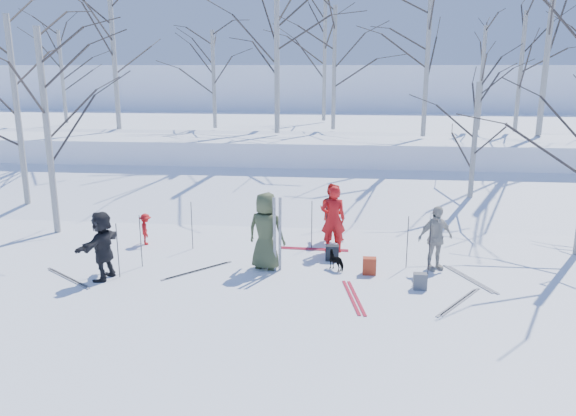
# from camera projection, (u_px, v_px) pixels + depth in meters

# --- Properties ---
(ground) EXTENTS (120.00, 120.00, 0.00)m
(ground) POSITION_uv_depth(u_px,v_px,m) (282.00, 275.00, 13.60)
(ground) COLOR white
(ground) RESTS_ON ground
(snow_ramp) EXTENTS (70.00, 9.49, 4.12)m
(snow_ramp) POSITION_uv_depth(u_px,v_px,m) (304.00, 202.00, 20.31)
(snow_ramp) COLOR white
(snow_ramp) RESTS_ON ground
(snow_plateau) EXTENTS (70.00, 18.00, 2.20)m
(snow_plateau) POSITION_uv_depth(u_px,v_px,m) (319.00, 142.00, 29.74)
(snow_plateau) COLOR white
(snow_plateau) RESTS_ON ground
(far_hill) EXTENTS (90.00, 30.00, 6.00)m
(far_hill) POSITION_uv_depth(u_px,v_px,m) (331.00, 100.00, 49.75)
(far_hill) COLOR white
(far_hill) RESTS_ON ground
(skier_olive_center) EXTENTS (1.08, 0.85, 1.94)m
(skier_olive_center) POSITION_uv_depth(u_px,v_px,m) (266.00, 231.00, 13.82)
(skier_olive_center) COLOR #3D472A
(skier_olive_center) RESTS_ON ground
(skier_red_north) EXTENTS (0.73, 0.54, 1.84)m
(skier_red_north) POSITION_uv_depth(u_px,v_px,m) (333.00, 219.00, 15.08)
(skier_red_north) COLOR red
(skier_red_north) RESTS_ON ground
(skier_redor_behind) EXTENTS (1.02, 0.96, 1.67)m
(skier_redor_behind) POSITION_uv_depth(u_px,v_px,m) (332.00, 212.00, 16.17)
(skier_redor_behind) COLOR red
(skier_redor_behind) RESTS_ON ground
(skier_red_seated) EXTENTS (0.53, 0.66, 0.90)m
(skier_red_seated) POSITION_uv_depth(u_px,v_px,m) (146.00, 229.00, 15.84)
(skier_red_seated) COLOR red
(skier_red_seated) RESTS_ON ground
(skier_cream_east) EXTENTS (1.03, 0.76, 1.62)m
(skier_cream_east) POSITION_uv_depth(u_px,v_px,m) (435.00, 238.00, 13.80)
(skier_cream_east) COLOR beige
(skier_cream_east) RESTS_ON ground
(skier_grey_west) EXTENTS (0.75, 1.60, 1.66)m
(skier_grey_west) POSITION_uv_depth(u_px,v_px,m) (102.00, 245.00, 13.16)
(skier_grey_west) COLOR black
(skier_grey_west) RESTS_ON ground
(dog) EXTENTS (0.58, 0.57, 0.47)m
(dog) POSITION_uv_depth(u_px,v_px,m) (337.00, 260.00, 13.91)
(dog) COLOR black
(dog) RESTS_ON ground
(upright_ski_left) EXTENTS (0.07, 0.16, 1.90)m
(upright_ski_left) POSITION_uv_depth(u_px,v_px,m) (275.00, 235.00, 13.59)
(upright_ski_left) COLOR silver
(upright_ski_left) RESTS_ON ground
(upright_ski_right) EXTENTS (0.11, 0.23, 1.89)m
(upright_ski_right) POSITION_uv_depth(u_px,v_px,m) (280.00, 234.00, 13.61)
(upright_ski_right) COLOR silver
(upright_ski_right) RESTS_ON ground
(ski_pair_a) EXTENTS (1.64, 2.05, 0.02)m
(ski_pair_a) POSITION_uv_depth(u_px,v_px,m) (470.00, 279.00, 13.32)
(ski_pair_a) COLOR silver
(ski_pair_a) RESTS_ON ground
(ski_pair_b) EXTENTS (0.87, 1.97, 0.02)m
(ski_pair_b) POSITION_uv_depth(u_px,v_px,m) (354.00, 297.00, 12.25)
(ski_pair_b) COLOR #AB182D
(ski_pair_b) RESTS_ON ground
(ski_pair_c) EXTENTS (2.09, 2.10, 0.02)m
(ski_pair_c) POSITION_uv_depth(u_px,v_px,m) (198.00, 271.00, 13.86)
(ski_pair_c) COLOR silver
(ski_pair_c) RESTS_ON ground
(ski_pair_d) EXTENTS (2.00, 2.09, 0.02)m
(ski_pair_d) POSITION_uv_depth(u_px,v_px,m) (68.00, 278.00, 13.38)
(ski_pair_d) COLOR silver
(ski_pair_d) RESTS_ON ground
(ski_pair_e) EXTENTS (0.36, 1.92, 0.02)m
(ski_pair_e) POSITION_uv_depth(u_px,v_px,m) (314.00, 249.00, 15.50)
(ski_pair_e) COLOR #AB182D
(ski_pair_e) RESTS_ON ground
(ski_pair_f) EXTENTS (1.97, 2.09, 0.02)m
(ski_pair_f) POSITION_uv_depth(u_px,v_px,m) (459.00, 302.00, 12.01)
(ski_pair_f) COLOR silver
(ski_pair_f) RESTS_ON ground
(ski_pole_a) EXTENTS (0.02, 0.02, 1.34)m
(ski_pole_a) POSITION_uv_depth(u_px,v_px,m) (407.00, 242.00, 13.92)
(ski_pole_a) COLOR black
(ski_pole_a) RESTS_ON ground
(ski_pole_b) EXTENTS (0.02, 0.02, 1.34)m
(ski_pole_b) POSITION_uv_depth(u_px,v_px,m) (327.00, 222.00, 15.79)
(ski_pole_b) COLOR black
(ski_pole_b) RESTS_ON ground
(ski_pole_c) EXTENTS (0.02, 0.02, 1.34)m
(ski_pole_c) POSITION_uv_depth(u_px,v_px,m) (109.00, 245.00, 13.71)
(ski_pole_c) COLOR black
(ski_pole_c) RESTS_ON ground
(ski_pole_d) EXTENTS (0.02, 0.02, 1.34)m
(ski_pole_d) POSITION_uv_depth(u_px,v_px,m) (312.00, 224.00, 15.50)
(ski_pole_d) COLOR black
(ski_pole_d) RESTS_ON ground
(ski_pole_e) EXTENTS (0.02, 0.02, 1.34)m
(ski_pole_e) POSITION_uv_depth(u_px,v_px,m) (118.00, 251.00, 13.29)
(ski_pole_e) COLOR black
(ski_pole_e) RESTS_ON ground
(ski_pole_f) EXTENTS (0.02, 0.02, 1.34)m
(ski_pole_f) POSITION_uv_depth(u_px,v_px,m) (141.00, 241.00, 14.01)
(ski_pole_f) COLOR black
(ski_pole_f) RESTS_ON ground
(ski_pole_g) EXTENTS (0.02, 0.02, 1.34)m
(ski_pole_g) POSITION_uv_depth(u_px,v_px,m) (192.00, 226.00, 15.38)
(ski_pole_g) COLOR black
(ski_pole_g) RESTS_ON ground
(ski_pole_h) EXTENTS (0.02, 0.02, 1.34)m
(ski_pole_h) POSITION_uv_depth(u_px,v_px,m) (429.00, 249.00, 13.44)
(ski_pole_h) COLOR black
(ski_pole_h) RESTS_ON ground
(backpack_red) EXTENTS (0.32, 0.22, 0.42)m
(backpack_red) POSITION_uv_depth(u_px,v_px,m) (369.00, 266.00, 13.60)
(backpack_red) COLOR #A63219
(backpack_red) RESTS_ON ground
(backpack_grey) EXTENTS (0.30, 0.20, 0.38)m
(backpack_grey) POSITION_uv_depth(u_px,v_px,m) (420.00, 281.00, 12.68)
(backpack_grey) COLOR #52555A
(backpack_grey) RESTS_ON ground
(backpack_dark) EXTENTS (0.34, 0.24, 0.40)m
(backpack_dark) POSITION_uv_depth(u_px,v_px,m) (332.00, 253.00, 14.59)
(backpack_dark) COLOR black
(backpack_dark) RESTS_ON ground
(birch_plateau_a) EXTENTS (3.68, 3.68, 4.39)m
(birch_plateau_a) POSITION_uv_depth(u_px,v_px,m) (482.00, 79.00, 24.18)
(birch_plateau_a) COLOR silver
(birch_plateau_a) RESTS_ON snow_plateau
(birch_plateau_b) EXTENTS (4.27, 4.27, 5.24)m
(birch_plateau_b) POSITION_uv_depth(u_px,v_px,m) (334.00, 69.00, 24.33)
(birch_plateau_b) COLOR silver
(birch_plateau_b) RESTS_ON snow_plateau
(birch_plateau_c) EXTENTS (6.14, 6.14, 7.91)m
(birch_plateau_c) POSITION_uv_depth(u_px,v_px,m) (277.00, 37.00, 24.39)
(birch_plateau_c) COLOR silver
(birch_plateau_c) RESTS_ON snow_plateau
(birch_plateau_e) EXTENTS (4.77, 4.77, 5.96)m
(birch_plateau_e) POSITION_uv_depth(u_px,v_px,m) (325.00, 61.00, 28.31)
(birch_plateau_e) COLOR silver
(birch_plateau_e) RESTS_ON snow_plateau
(birch_plateau_f) EXTENTS (3.68, 3.68, 4.41)m
(birch_plateau_f) POSITION_uv_depth(u_px,v_px,m) (62.00, 77.00, 27.19)
(birch_plateau_f) COLOR silver
(birch_plateau_f) RESTS_ON snow_plateau
(birch_plateau_g) EXTENTS (4.53, 4.53, 5.61)m
(birch_plateau_g) POSITION_uv_depth(u_px,v_px,m) (427.00, 64.00, 21.78)
(birch_plateau_g) COLOR silver
(birch_plateau_g) RESTS_ON snow_plateau
(birch_plateau_h) EXTENTS (5.29, 5.29, 6.70)m
(birch_plateau_h) POSITION_uv_depth(u_px,v_px,m) (277.00, 50.00, 22.74)
(birch_plateau_h) COLOR silver
(birch_plateau_h) RESTS_ON snow_plateau
(birch_plateau_i) EXTENTS (5.38, 5.38, 6.83)m
(birch_plateau_i) POSITION_uv_depth(u_px,v_px,m) (114.00, 50.00, 24.19)
(birch_plateau_i) COLOR silver
(birch_plateau_i) RESTS_ON snow_plateau
(birch_plateau_j) EXTENTS (4.05, 4.05, 4.93)m
(birch_plateau_j) POSITION_uv_depth(u_px,v_px,m) (520.00, 73.00, 23.46)
(birch_plateau_j) COLOR silver
(birch_plateau_j) RESTS_ON snow_plateau
(birch_plateau_k) EXTENTS (3.59, 3.59, 4.27)m
(birch_plateau_k) POSITION_uv_depth(u_px,v_px,m) (214.00, 80.00, 25.00)
(birch_plateau_k) COLOR silver
(birch_plateau_k) RESTS_ON snow_plateau
(birch_plateau_l) EXTENTS (6.38, 6.38, 8.26)m
(birch_plateau_l) POSITION_uv_depth(u_px,v_px,m) (550.00, 29.00, 21.89)
(birch_plateau_l) COLOR silver
(birch_plateau_l) RESTS_ON snow_plateau
(birch_edge_a) EXTENTS (4.81, 4.81, 6.01)m
(birch_edge_a) POSITION_uv_depth(u_px,v_px,m) (48.00, 134.00, 16.38)
(birch_edge_a) COLOR silver
(birch_edge_a) RESTS_ON ground
(birch_edge_d) EXTENTS (5.19, 5.19, 6.56)m
(birch_edge_d) POSITION_uv_depth(u_px,v_px,m) (18.00, 117.00, 18.70)
(birch_edge_d) COLOR silver
(birch_edge_d) RESTS_ON ground
(birch_edge_e) EXTENTS (3.70, 3.70, 4.44)m
(birch_edge_e) POSITION_uv_depth(u_px,v_px,m) (474.00, 150.00, 18.51)
(birch_edge_e) COLOR silver
(birch_edge_e) RESTS_ON ground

